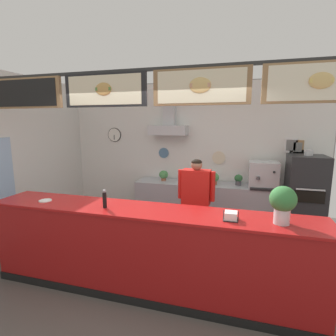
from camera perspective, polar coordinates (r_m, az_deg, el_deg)
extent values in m
plane|color=#514C47|center=(3.86, -3.45, -23.45)|extent=(6.70, 6.70, 0.00)
cube|color=gray|center=(5.76, 4.90, 3.54)|extent=(5.58, 0.12, 2.97)
cube|color=white|center=(5.70, 4.78, 3.47)|extent=(5.54, 0.01, 2.93)
cylinder|color=black|center=(6.25, -11.68, 7.15)|extent=(0.33, 0.02, 0.33)
cylinder|color=white|center=(6.24, -11.73, 7.15)|extent=(0.30, 0.01, 0.30)
cube|color=black|center=(6.24, -11.76, 6.62)|extent=(0.01, 0.01, 0.11)
cylinder|color=teal|center=(5.82, -0.95, 3.34)|extent=(0.23, 0.02, 0.23)
cylinder|color=beige|center=(5.61, 11.09, 2.24)|extent=(0.27, 0.02, 0.27)
cube|color=white|center=(5.64, 25.41, 4.56)|extent=(0.24, 0.02, 0.29)
cube|color=slate|center=(5.63, 25.43, 4.56)|extent=(0.17, 0.01, 0.21)
cube|color=#997047|center=(5.66, 26.58, 3.93)|extent=(0.22, 0.02, 0.31)
cube|color=slate|center=(5.65, 26.60, 3.92)|extent=(0.16, 0.01, 0.22)
cube|color=black|center=(5.68, 26.34, 2.07)|extent=(0.25, 0.02, 0.31)
cube|color=slate|center=(5.67, 26.36, 2.06)|extent=(0.18, 0.01, 0.23)
cube|color=#B7BABF|center=(5.56, 0.13, 8.31)|extent=(0.80, 0.41, 0.20)
cube|color=#B7BABF|center=(5.66, 0.38, 13.69)|extent=(0.24, 0.24, 0.86)
cube|color=#2D2D2D|center=(3.32, -3.78, 20.83)|extent=(4.85, 0.04, 0.04)
cube|color=#9E754C|center=(4.22, -28.65, 14.23)|extent=(1.12, 0.05, 0.41)
cube|color=black|center=(4.20, -28.92, 14.24)|extent=(1.00, 0.01, 0.36)
cube|color=black|center=(3.50, -13.70, 16.27)|extent=(1.12, 0.05, 0.41)
cube|color=beige|center=(3.48, -13.93, 16.31)|extent=(1.00, 0.01, 0.36)
ellipsoid|color=tan|center=(3.47, -14.04, 16.49)|extent=(0.22, 0.04, 0.16)
cube|color=#51843D|center=(3.46, -14.11, 16.50)|extent=(0.21, 0.01, 0.04)
cube|color=olive|center=(3.10, 7.19, 17.32)|extent=(1.12, 0.05, 0.41)
cube|color=beige|center=(3.08, 7.10, 17.39)|extent=(1.00, 0.01, 0.36)
ellipsoid|color=#E5BC70|center=(3.07, 7.07, 17.61)|extent=(0.25, 0.04, 0.17)
cube|color=tan|center=(3.06, 7.05, 17.63)|extent=(0.23, 0.01, 0.04)
cube|color=#9E754C|center=(3.15, 30.46, 15.95)|extent=(1.12, 0.05, 0.41)
cube|color=#F2E5C6|center=(3.13, 30.59, 16.01)|extent=(1.00, 0.01, 0.36)
ellipsoid|color=#E5BC70|center=(3.12, 30.66, 16.22)|extent=(0.23, 0.04, 0.16)
cube|color=#E5C666|center=(3.11, 30.70, 16.23)|extent=(0.22, 0.01, 0.04)
cube|color=maroon|center=(3.42, -4.81, -17.93)|extent=(4.06, 0.59, 1.06)
cube|color=#B31515|center=(3.20, -4.95, -9.27)|extent=(4.14, 0.62, 0.03)
cube|color=black|center=(3.44, -6.69, -27.27)|extent=(4.06, 0.02, 0.10)
cube|color=#A3A5AD|center=(5.53, 7.61, -7.83)|extent=(2.81, 0.60, 0.89)
cube|color=gray|center=(5.63, 7.54, -10.59)|extent=(2.67, 0.55, 0.02)
cube|color=#232326|center=(5.27, 27.80, -6.02)|extent=(0.62, 0.61, 1.56)
cube|color=black|center=(4.94, 28.66, -5.61)|extent=(0.47, 0.02, 0.20)
cube|color=silver|center=(4.89, 28.83, -4.19)|extent=(0.44, 0.02, 0.02)
cylinder|color=silver|center=(5.12, 28.54, 2.97)|extent=(0.14, 0.14, 0.10)
cube|color=#232328|center=(4.37, 6.05, -13.06)|extent=(0.34, 0.22, 0.84)
cube|color=red|center=(4.15, 6.22, -4.15)|extent=(0.45, 0.24, 0.55)
cylinder|color=red|center=(4.10, 9.78, -4.03)|extent=(0.08, 0.08, 0.47)
cylinder|color=red|center=(4.21, 2.77, -3.53)|extent=(0.08, 0.08, 0.47)
sphere|color=#997056|center=(4.08, 6.31, 0.70)|extent=(0.18, 0.18, 0.18)
ellipsoid|color=black|center=(4.07, 6.32, 1.26)|extent=(0.17, 0.17, 0.10)
cube|color=silver|center=(5.31, 20.24, -1.38)|extent=(0.54, 0.43, 0.50)
cylinder|color=#4C4C51|center=(5.07, 19.21, -2.12)|extent=(0.06, 0.06, 0.06)
cube|color=black|center=(5.11, 20.29, -4.44)|extent=(0.48, 0.10, 0.04)
sphere|color=black|center=(5.08, 22.31, -0.85)|extent=(0.04, 0.04, 0.04)
cylinder|color=#4C4C51|center=(5.38, 15.20, -3.20)|extent=(0.12, 0.12, 0.09)
ellipsoid|color=#2D6638|center=(5.36, 15.24, -2.15)|extent=(0.16, 0.16, 0.14)
cylinder|color=#9E563D|center=(5.61, -0.97, -2.46)|extent=(0.11, 0.11, 0.06)
ellipsoid|color=#47894C|center=(5.59, -0.97, -1.47)|extent=(0.20, 0.20, 0.18)
cylinder|color=#9E563D|center=(5.34, 10.03, -3.17)|extent=(0.13, 0.13, 0.07)
ellipsoid|color=#47894C|center=(5.32, 10.06, -2.03)|extent=(0.21, 0.21, 0.19)
cylinder|color=beige|center=(5.48, 4.30, -2.61)|extent=(0.11, 0.11, 0.09)
ellipsoid|color=#387A3D|center=(5.46, 4.31, -1.56)|extent=(0.16, 0.16, 0.14)
cylinder|color=black|center=(3.30, -13.76, -6.88)|extent=(0.05, 0.05, 0.19)
sphere|color=gray|center=(3.27, -13.84, -4.97)|extent=(0.04, 0.04, 0.04)
cylinder|color=silver|center=(2.97, 23.73, -9.58)|extent=(0.16, 0.16, 0.17)
cylinder|color=gray|center=(2.99, 23.66, -10.57)|extent=(0.15, 0.15, 0.05)
ellipsoid|color=#387A3D|center=(2.92, 23.98, -6.24)|extent=(0.27, 0.27, 0.27)
cube|color=#262628|center=(2.93, 13.62, -10.92)|extent=(0.16, 0.16, 0.01)
cylinder|color=#262628|center=(2.92, 12.11, -9.98)|extent=(0.01, 0.01, 0.10)
cylinder|color=#262628|center=(2.92, 15.20, -10.14)|extent=(0.01, 0.01, 0.10)
cube|color=white|center=(2.92, 13.65, -10.16)|extent=(0.13, 0.13, 0.09)
cylinder|color=white|center=(3.87, -25.38, -6.48)|extent=(0.16, 0.16, 0.01)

